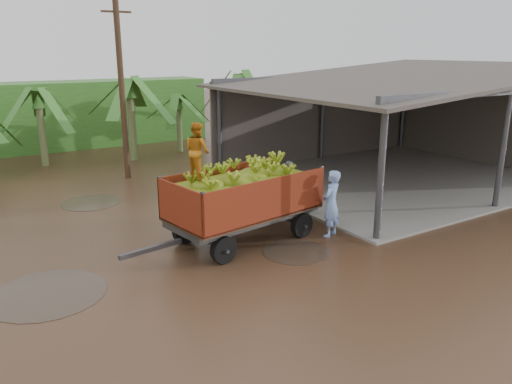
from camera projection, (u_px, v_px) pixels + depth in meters
ground at (154, 237)px, 14.61m from camera, size 100.00×100.00×0.00m
packing_shed at (396, 117)px, 21.41m from camera, size 12.78×10.80×4.76m
hedge_north at (3, 119)px, 26.08m from camera, size 22.00×3.00×3.60m
banana_trailer at (243, 196)px, 14.02m from camera, size 6.09×2.70×3.49m
man_blue at (331, 204)px, 14.44m from camera, size 0.85×0.73×1.98m
man_grey at (290, 189)px, 16.15m from camera, size 1.16×0.65×1.87m
utility_pole at (122, 90)px, 20.35m from camera, size 1.20×0.24×7.26m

